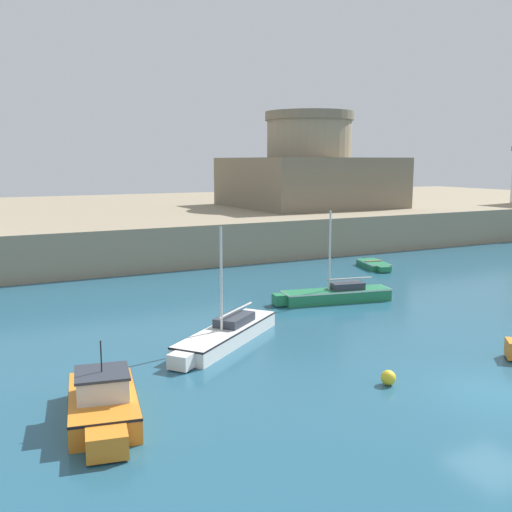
% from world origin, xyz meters
% --- Properties ---
extents(ground_plane, '(200.00, 200.00, 0.00)m').
position_xyz_m(ground_plane, '(0.00, 0.00, 0.00)').
color(ground_plane, '#235670').
extents(quay_seawall, '(120.00, 40.00, 2.96)m').
position_xyz_m(quay_seawall, '(0.00, 44.94, 1.48)').
color(quay_seawall, gray).
rests_on(quay_seawall, ground).
extents(sailboat_white_0, '(6.29, 5.21, 4.79)m').
position_xyz_m(sailboat_white_0, '(-5.34, 8.81, 0.40)').
color(sailboat_white_0, white).
rests_on(sailboat_white_0, ground).
extents(motorboat_orange_1, '(2.62, 5.07, 2.36)m').
position_xyz_m(motorboat_orange_1, '(-11.49, 3.75, 0.52)').
color(motorboat_orange_1, orange).
rests_on(motorboat_orange_1, ground).
extents(sailboat_green_2, '(6.44, 2.41, 4.80)m').
position_xyz_m(sailboat_green_2, '(2.70, 12.74, 0.41)').
color(sailboat_green_2, '#237A4C').
rests_on(sailboat_green_2, ground).
extents(dinghy_green_3, '(2.15, 3.78, 0.52)m').
position_xyz_m(dinghy_green_3, '(10.80, 19.76, 0.24)').
color(dinghy_green_3, '#237A4C').
rests_on(dinghy_green_3, ground).
extents(mooring_buoy, '(0.50, 0.50, 0.50)m').
position_xyz_m(mooring_buoy, '(-2.49, 2.19, 0.25)').
color(mooring_buoy, yellow).
rests_on(mooring_buoy, ground).
extents(fortress, '(13.81, 13.81, 8.89)m').
position_xyz_m(fortress, '(16.00, 36.62, 6.12)').
color(fortress, '#796C57').
rests_on(fortress, quay_seawall).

